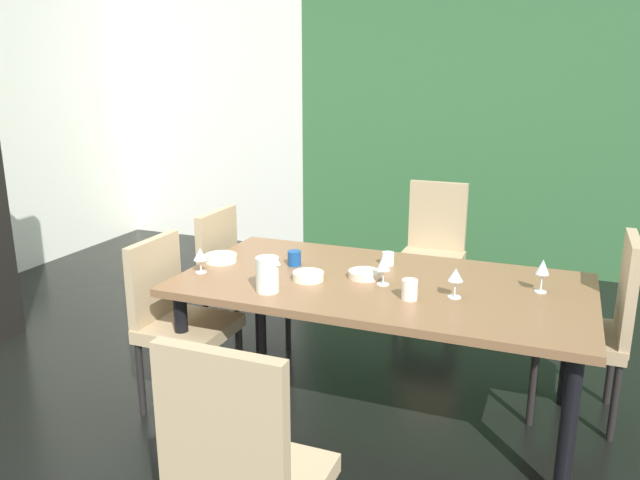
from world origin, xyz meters
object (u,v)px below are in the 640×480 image
at_px(wine_glass_center, 384,263).
at_px(wine_glass_east, 200,255).
at_px(serving_bowl_rear, 308,276).
at_px(wine_glass_left, 456,276).
at_px(serving_bowl_south, 221,258).
at_px(dining_table, 382,294).
at_px(chair_head_near, 242,473).
at_px(chair_right_far, 598,321).
at_px(cup_right, 410,290).
at_px(pitcher_near_window, 268,274).
at_px(cup_near_shelf, 294,258).
at_px(chair_left_near, 176,314).
at_px(serving_bowl_west, 364,274).
at_px(chair_head_far, 433,245).
at_px(chair_left_far, 236,277).
at_px(wine_glass_north, 543,268).
at_px(cup_front, 388,259).

bearing_deg(wine_glass_center, wine_glass_east, -169.86).
xyz_separation_m(wine_glass_center, serving_bowl_rear, (-0.38, -0.07, -0.09)).
xyz_separation_m(wine_glass_left, serving_bowl_south, (-1.32, 0.09, -0.09)).
distance_m(dining_table, wine_glass_center, 0.19).
distance_m(chair_head_near, chair_right_far, 2.06).
bearing_deg(serving_bowl_south, cup_right, -9.89).
height_order(serving_bowl_rear, pitcher_near_window, pitcher_near_window).
height_order(chair_right_far, wine_glass_center, chair_right_far).
xyz_separation_m(wine_glass_left, cup_near_shelf, (-0.91, 0.18, -0.07)).
xyz_separation_m(chair_left_near, serving_bowl_west, (0.93, 0.34, 0.23)).
distance_m(chair_head_far, serving_bowl_rear, 1.60).
relative_size(chair_left_near, pitcher_near_window, 5.24).
distance_m(chair_left_far, cup_right, 1.36).
bearing_deg(dining_table, pitcher_near_window, -143.30).
xyz_separation_m(dining_table, wine_glass_east, (-0.93, -0.22, 0.17)).
bearing_deg(cup_right, wine_glass_north, 30.30).
distance_m(chair_head_far, chair_right_far, 1.54).
bearing_deg(serving_bowl_south, chair_left_near, -107.20).
xyz_separation_m(wine_glass_north, cup_front, (-0.81, 0.15, -0.09)).
xyz_separation_m(chair_right_far, serving_bowl_south, (-1.98, -0.33, 0.21)).
distance_m(chair_right_far, wine_glass_north, 0.46).
xyz_separation_m(chair_left_far, serving_bowl_rear, (0.68, -0.45, 0.23)).
xyz_separation_m(chair_head_far, chair_left_near, (-1.01, -1.76, -0.02)).
bearing_deg(cup_front, wine_glass_north, -10.34).
xyz_separation_m(wine_glass_north, pitcher_near_window, (-1.23, -0.48, -0.03)).
height_order(chair_head_near, serving_bowl_west, chair_head_near).
bearing_deg(wine_glass_east, serving_bowl_rear, 9.62).
bearing_deg(chair_left_near, serving_bowl_rear, 106.58).
bearing_deg(chair_left_far, chair_head_near, 29.65).
relative_size(chair_right_far, cup_front, 13.56).
bearing_deg(serving_bowl_west, chair_left_far, 161.89).
bearing_deg(chair_left_near, wine_glass_north, 104.10).
bearing_deg(cup_near_shelf, serving_bowl_south, -168.23).
bearing_deg(cup_right, chair_head_near, -100.45).
bearing_deg(cup_front, wine_glass_east, -150.92).
bearing_deg(serving_bowl_rear, wine_glass_center, 10.95).
distance_m(dining_table, chair_head_far, 1.44).
bearing_deg(chair_left_far, cup_right, 66.69).
bearing_deg(chair_right_far, chair_head_far, 43.86).
xyz_separation_m(dining_table, pitcher_near_window, (-0.47, -0.35, 0.16)).
bearing_deg(chair_left_far, wine_glass_left, 73.33).
relative_size(cup_front, pitcher_near_window, 0.42).
height_order(chair_left_far, wine_glass_east, chair_left_far).
bearing_deg(serving_bowl_rear, wine_glass_east, -170.38).
height_order(serving_bowl_south, cup_near_shelf, cup_near_shelf).
bearing_deg(cup_near_shelf, wine_glass_left, -11.17).
relative_size(serving_bowl_west, pitcher_near_window, 0.95).
height_order(wine_glass_north, serving_bowl_rear, wine_glass_north).
bearing_deg(wine_glass_center, cup_front, 101.35).
height_order(chair_head_near, chair_left_near, chair_head_near).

